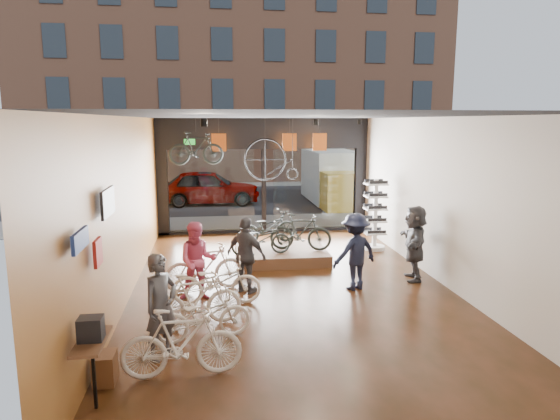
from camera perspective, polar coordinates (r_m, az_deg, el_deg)
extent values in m
cube|color=black|center=(11.26, 1.36, -9.18)|extent=(7.00, 12.00, 0.04)
cube|color=black|center=(10.63, 1.44, 10.76)|extent=(7.00, 12.00, 0.04)
cube|color=#9B6A23|center=(10.80, -17.37, 0.06)|extent=(0.04, 12.00, 3.80)
cube|color=beige|center=(11.85, 18.45, 0.86)|extent=(0.04, 12.00, 3.80)
cube|color=beige|center=(5.11, 12.36, -10.73)|extent=(7.00, 0.04, 3.80)
cube|color=#198C26|center=(16.40, -10.30, 7.68)|extent=(0.35, 0.06, 0.18)
cube|color=black|center=(25.81, -3.90, 1.81)|extent=(30.00, 18.00, 0.02)
cube|color=slate|center=(18.14, -2.23, -1.48)|extent=(30.00, 2.40, 0.12)
cube|color=slate|center=(29.76, -4.43, 3.04)|extent=(30.00, 2.00, 0.12)
cube|color=brown|center=(32.21, -4.88, 15.95)|extent=(26.00, 5.00, 14.00)
imported|color=gray|center=(22.68, -8.23, 2.61)|extent=(4.60, 1.85, 1.57)
imported|color=beige|center=(7.62, -11.19, -14.67)|extent=(1.78, 0.58, 1.06)
imported|color=beige|center=(8.78, -8.73, -11.88)|extent=(1.70, 0.90, 0.85)
imported|color=beige|center=(9.34, -9.58, -10.05)|extent=(1.73, 0.75, 1.00)
imported|color=beige|center=(10.35, -7.25, -8.14)|extent=(1.81, 0.68, 0.94)
imported|color=beige|center=(11.17, -8.55, -6.45)|extent=(1.85, 0.83, 1.07)
cube|color=#523A22|center=(13.47, 0.15, -5.17)|extent=(2.40, 1.80, 0.30)
imported|color=black|center=(12.85, -2.16, -3.35)|extent=(1.62, 0.75, 0.82)
imported|color=black|center=(13.28, 2.36, -2.53)|extent=(1.71, 0.90, 0.99)
imported|color=black|center=(13.96, -1.43, -2.01)|extent=(1.89, 1.24, 0.94)
imported|color=#3F3F44|center=(8.14, -13.45, -10.67)|extent=(0.72, 0.73, 1.69)
imported|color=#CC4C72|center=(10.57, -9.39, -5.77)|extent=(0.82, 0.64, 1.66)
imported|color=#3F3F44|center=(10.86, -3.87, -5.18)|extent=(1.02, 0.94, 1.68)
imported|color=#161C33|center=(11.18, 8.57, -4.73)|extent=(1.27, 1.01, 1.72)
imported|color=#3F3F44|center=(12.13, 15.13, -3.65)|extent=(0.93, 1.73, 1.78)
imported|color=black|center=(14.72, -9.55, 6.95)|extent=(1.63, 0.70, 0.95)
cube|color=#CC5919|center=(15.71, -7.00, 7.66)|extent=(0.45, 0.03, 0.55)
cube|color=#CC5919|center=(15.89, 1.09, 7.76)|extent=(0.45, 0.03, 0.55)
cube|color=#CC5919|center=(16.07, 4.56, 7.76)|extent=(0.45, 0.03, 0.55)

